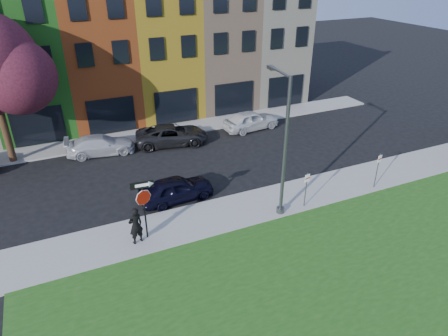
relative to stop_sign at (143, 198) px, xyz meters
name	(u,v)px	position (x,y,z in m)	size (l,w,h in m)	color
ground	(285,239)	(5.92, -2.70, -2.27)	(120.00, 120.00, 0.00)	black
sidewalk_near	(287,198)	(7.92, 0.30, -2.21)	(40.00, 3.00, 0.12)	gray
sidewalk_far	(144,135)	(2.92, 12.30, -2.21)	(40.00, 2.40, 0.12)	gray
rowhouse_block	(126,51)	(3.42, 18.48, 2.72)	(30.00, 10.12, 10.00)	beige
stop_sign	(143,198)	(0.00, 0.00, 0.00)	(1.05, 0.13, 3.02)	black
man	(136,226)	(-0.52, -0.18, -1.22)	(0.78, 0.62, 1.87)	black
sedan_near	(176,189)	(2.36, 2.75, -1.58)	(4.17, 1.88, 1.39)	black
parked_car_silver	(101,145)	(-0.48, 10.41, -1.62)	(4.67, 2.29, 1.31)	silver
parked_car_dark	(172,135)	(4.41, 9.96, -1.57)	(5.41, 3.25, 1.40)	black
parked_car_white	(251,120)	(10.80, 10.12, -1.52)	(4.56, 2.20, 1.50)	silver
street_lamp	(283,147)	(6.83, -0.58, 1.47)	(0.59, 2.57, 7.17)	#4A4C4F
parking_sign_a	(306,186)	(8.28, -0.81, -0.89)	(0.32, 0.11, 1.99)	#4A4C4F
parking_sign_b	(378,167)	(13.08, -0.81, -0.82)	(0.32, 0.11, 2.13)	#4A4C4F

